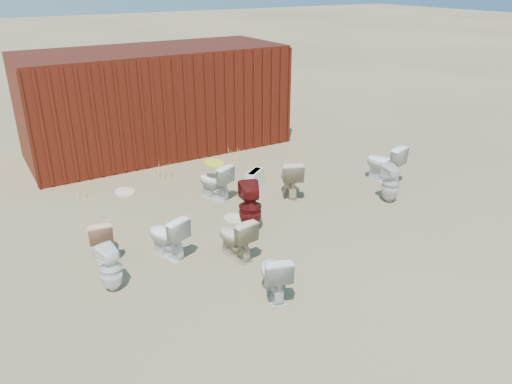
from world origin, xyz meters
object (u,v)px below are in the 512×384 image
toilet_front_a (167,236)px  toilet_front_pink (102,237)px  toilet_back_beige_right (291,178)px  toilet_back_yellowlid (215,181)px  toilet_front_e (384,163)px  toilet_back_a (111,268)px  shipping_container (156,100)px  toilet_back_beige_left (236,237)px  loose_tank (255,179)px  toilet_front_maroon (250,207)px  toilet_back_e (391,184)px  toilet_front_c (274,274)px

toilet_front_a → toilet_front_pink: size_ratio=1.07×
toilet_back_beige_right → toilet_back_yellowlid: 1.45m
toilet_front_a → toilet_front_e: size_ratio=0.86×
toilet_front_pink → toilet_back_a: toilet_back_a is taller
shipping_container → toilet_front_a: (-1.75, -4.92, -0.85)m
toilet_back_beige_left → loose_tank: bearing=-135.7°
toilet_front_maroon → toilet_front_e: size_ratio=1.05×
toilet_back_yellowlid → toilet_back_e: toilet_back_e is taller
shipping_container → toilet_front_maroon: (-0.25, -4.83, -0.78)m
toilet_back_a → toilet_back_beige_right: size_ratio=0.89×
toilet_front_a → toilet_front_maroon: toilet_front_maroon is taller
toilet_back_beige_right → loose_tank: 0.83m
toilet_front_a → toilet_back_a: 1.08m
toilet_front_a → toilet_front_c: bearing=95.3°
toilet_back_yellowlid → toilet_back_beige_left: bearing=49.1°
toilet_front_a → toilet_back_yellowlid: bearing=-156.1°
toilet_front_a → toilet_back_e: 4.34m
toilet_front_a → toilet_front_pink: bearing=-51.6°
toilet_front_c → toilet_back_beige_left: bearing=-74.7°
shipping_container → toilet_front_pink: shipping_container is taller
toilet_front_c → toilet_front_maroon: 1.91m
toilet_front_e → toilet_front_a: bearing=-8.5°
shipping_container → toilet_back_a: 6.08m
toilet_front_e → toilet_front_pink: bearing=-14.4°
loose_tank → shipping_container: bearing=67.8°
loose_tank → toilet_front_e: bearing=-59.4°
shipping_container → toilet_front_a: shipping_container is taller
toilet_back_yellowlid → toilet_back_a: bearing=15.4°
toilet_front_c → toilet_front_e: bearing=-133.9°
toilet_front_pink → toilet_back_e: toilet_back_e is taller
toilet_front_a → toilet_front_c: size_ratio=1.04×
shipping_container → toilet_front_c: (-0.93, -6.61, -0.87)m
toilet_back_beige_right → toilet_back_e: toilet_back_beige_right is taller
toilet_back_beige_left → toilet_back_e: size_ratio=0.94×
toilet_front_pink → loose_tank: toilet_front_pink is taller
toilet_front_pink → toilet_front_c: bearing=139.9°
toilet_front_e → loose_tank: (-2.44, 1.11, -0.23)m
toilet_back_a → loose_tank: size_ratio=1.33×
toilet_front_maroon → toilet_front_e: 3.47m
toilet_front_e → toilet_back_beige_right: toilet_front_e is taller
toilet_front_pink → toilet_back_beige_right: bearing=-161.2°
toilet_back_e → toilet_back_beige_left: bearing=8.3°
toilet_front_a → toilet_back_yellowlid: toilet_back_yellowlid is taller
toilet_front_pink → toilet_front_e: toilet_front_e is taller
toilet_back_beige_left → toilet_back_e: toilet_back_e is taller
toilet_back_beige_left → toilet_back_e: bearing=175.6°
toilet_front_e → toilet_back_yellowlid: bearing=-31.5°
toilet_back_a → toilet_back_yellowlid: size_ratio=0.94×
toilet_front_pink → toilet_front_c: size_ratio=0.98×
toilet_front_a → toilet_front_c: (0.82, -1.69, -0.01)m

